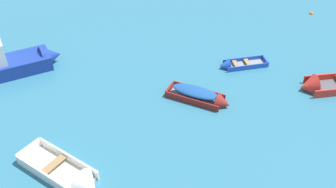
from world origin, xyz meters
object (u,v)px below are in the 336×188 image
object	(u,v)px
rowboat_red_midfield_left	(321,86)
rowboat_white_distant_center	(74,179)
rowboat_maroon_near_camera	(205,97)
motor_launch_deep_blue_far_right	(5,63)
mooring_buoy_trailing	(311,14)
rowboat_blue_back_row_left	(234,65)

from	to	relation	value
rowboat_red_midfield_left	rowboat_white_distant_center	bearing A→B (deg)	-142.44
rowboat_maroon_near_camera	motor_launch_deep_blue_far_right	distance (m)	11.79
rowboat_white_distant_center	mooring_buoy_trailing	world-z (taller)	rowboat_white_distant_center
mooring_buoy_trailing	rowboat_red_midfield_left	bearing A→B (deg)	-92.30
motor_launch_deep_blue_far_right	rowboat_red_midfield_left	xyz separation A→B (m)	(18.11, 1.50, -0.50)
rowboat_maroon_near_camera	motor_launch_deep_blue_far_right	size ratio (longest dim) A/B	0.59
rowboat_red_midfield_left	mooring_buoy_trailing	xyz separation A→B (m)	(0.37, 9.31, -0.21)
rowboat_blue_back_row_left	rowboat_red_midfield_left	bearing A→B (deg)	-15.49
motor_launch_deep_blue_far_right	rowboat_white_distant_center	xyz separation A→B (m)	(6.70, -7.27, -0.49)
rowboat_blue_back_row_left	mooring_buoy_trailing	bearing A→B (deg)	56.12
motor_launch_deep_blue_far_right	rowboat_white_distant_center	bearing A→B (deg)	-47.35
rowboat_maroon_near_camera	mooring_buoy_trailing	bearing A→B (deg)	59.69
rowboat_white_distant_center	rowboat_red_midfield_left	distance (m)	14.40
rowboat_blue_back_row_left	motor_launch_deep_blue_far_right	size ratio (longest dim) A/B	0.49
rowboat_maroon_near_camera	rowboat_blue_back_row_left	xyz separation A→B (m)	(1.40, 3.57, -0.15)
rowboat_blue_back_row_left	rowboat_white_distant_center	xyz separation A→B (m)	(-6.46, -10.15, 0.08)
rowboat_white_distant_center	motor_launch_deep_blue_far_right	bearing A→B (deg)	132.65
rowboat_blue_back_row_left	rowboat_red_midfield_left	xyz separation A→B (m)	(4.95, -1.37, 0.07)
motor_launch_deep_blue_far_right	mooring_buoy_trailing	bearing A→B (deg)	30.32
motor_launch_deep_blue_far_right	rowboat_maroon_near_camera	bearing A→B (deg)	-3.36
rowboat_maroon_near_camera	mooring_buoy_trailing	size ratio (longest dim) A/B	11.61
rowboat_maroon_near_camera	mooring_buoy_trailing	distance (m)	13.33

